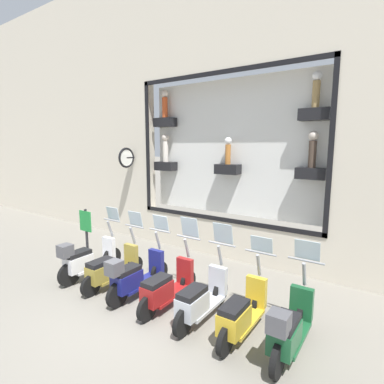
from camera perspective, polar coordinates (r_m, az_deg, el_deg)
ground_plane at (r=6.43m, az=-10.30°, el=-21.18°), size 120.00×120.00×0.00m
building_facade at (r=8.59m, az=6.64°, el=17.01°), size 1.26×36.00×8.69m
scooter_green_0 at (r=5.18m, az=18.01°, el=-23.37°), size 1.81×0.61×1.62m
scooter_yellow_1 at (r=5.49m, az=9.37°, el=-21.81°), size 1.79×0.61×1.54m
scooter_silver_2 at (r=5.82m, az=1.68°, el=-19.62°), size 1.80×0.60×1.67m
scooter_red_3 at (r=6.24m, az=-4.93°, el=-17.60°), size 1.80×0.60×1.68m
scooter_navy_4 at (r=6.68m, az=-10.88°, el=-15.41°), size 1.80×0.60×1.62m
scooter_olive_5 at (r=7.29m, az=-15.20°, el=-13.91°), size 1.79×0.60×1.61m
scooter_white_6 at (r=7.83m, az=-19.48°, el=-11.97°), size 1.81×0.61×1.62m
shop_sign_post at (r=8.62m, az=-19.46°, el=-7.74°), size 0.36×0.45×1.53m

